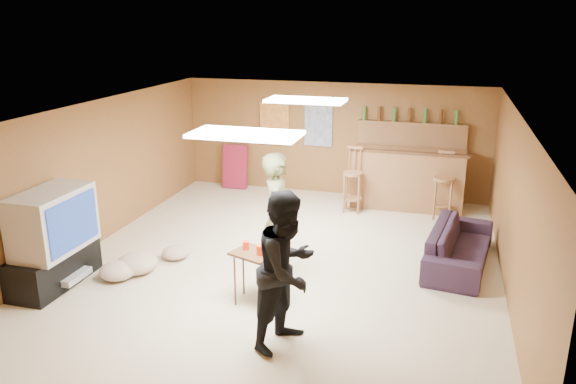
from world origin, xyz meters
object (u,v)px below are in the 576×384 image
(person_olive, at_px, (278,218))
(tv_body, at_px, (53,221))
(person_black, at_px, (287,270))
(sofa, at_px, (460,246))
(tray_table, at_px, (254,277))
(bar_counter, at_px, (407,179))

(person_olive, bearing_deg, tv_body, 93.35)
(person_black, relative_size, sofa, 0.89)
(person_olive, bearing_deg, person_black, -175.41)
(person_black, xyz_separation_m, tray_table, (-0.64, 0.77, -0.53))
(bar_counter, bearing_deg, tv_body, -133.00)
(tv_body, bearing_deg, tray_table, 5.81)
(person_black, distance_m, sofa, 3.22)
(person_olive, xyz_separation_m, tray_table, (-0.11, -0.67, -0.55))
(tv_body, xyz_separation_m, tray_table, (2.62, 0.27, -0.57))
(bar_counter, height_order, sofa, bar_counter)
(bar_counter, distance_m, tray_table, 4.46)
(person_black, xyz_separation_m, sofa, (1.81, 2.60, -0.58))
(tv_body, distance_m, sofa, 5.52)
(sofa, bearing_deg, bar_counter, 29.22)
(bar_counter, bearing_deg, sofa, -68.59)
(bar_counter, xyz_separation_m, person_olive, (-1.42, -3.51, 0.33))
(tray_table, bearing_deg, tv_body, -174.19)
(tv_body, xyz_separation_m, bar_counter, (4.15, 4.45, -0.35))
(bar_counter, xyz_separation_m, person_black, (-0.89, -4.95, 0.31))
(tv_body, relative_size, tray_table, 1.66)
(sofa, xyz_separation_m, tray_table, (-2.45, -1.83, 0.05))
(bar_counter, distance_m, person_olive, 3.80)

